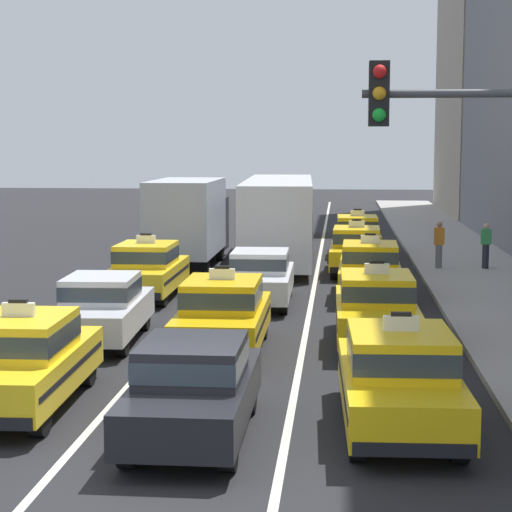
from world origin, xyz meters
The scene contains 20 objects.
ground_plane centered at (0.00, 0.00, 0.00)m, with size 160.00×160.00×0.00m, color #232326.
lane_stripe_left_center centered at (-1.60, 20.00, 0.00)m, with size 0.14×80.00×0.01m, color silver.
lane_stripe_center_right centered at (1.60, 20.00, 0.00)m, with size 0.14×80.00×0.01m, color silver.
sidewalk_curb centered at (7.20, 15.00, 0.07)m, with size 4.00×90.00×0.15m, color #9E9993.
taxi_left_nearest centered at (-3.08, 2.92, 0.88)m, with size 1.94×4.61×1.96m.
sedan_left_second centered at (-3.08, 8.33, 0.85)m, with size 1.95×4.37×1.58m.
taxi_left_third centered at (-3.33, 14.53, 0.88)m, with size 1.84×4.57×1.96m.
box_truck_left_fourth centered at (-3.25, 21.90, 1.78)m, with size 2.31×6.97×3.27m.
sedan_center_nearest centered at (0.15, 1.58, 0.85)m, with size 1.77×4.30×1.58m.
taxi_center_second centered at (-0.14, 7.51, 0.88)m, with size 1.84×4.57×1.96m.
sedan_center_third centered at (0.16, 13.62, 0.85)m, with size 1.82×4.32×1.58m.
bus_center_fourth centered at (0.06, 23.08, 1.82)m, with size 2.92×11.29×3.22m.
taxi_center_fifth centered at (0.14, 32.67, 0.88)m, with size 1.89×4.59×1.96m.
taxi_right_nearest centered at (3.39, 2.30, 0.88)m, with size 1.96×4.62×1.96m.
taxi_right_second centered at (3.25, 8.68, 0.88)m, with size 1.87×4.58×1.96m.
taxi_right_third centered at (3.31, 15.13, 0.88)m, with size 1.91×4.60×1.96m.
taxi_right_fourth centered at (3.00, 20.24, 0.88)m, with size 1.92×4.60×1.96m.
taxi_right_fifth centered at (3.11, 25.35, 0.88)m, with size 1.86×4.58×1.96m.
pedestrian_mid_block centered at (5.96, 20.96, 1.00)m, with size 0.36×0.24×1.67m.
pedestrian_by_storefront centered at (7.62, 20.99, 0.97)m, with size 0.36×0.24×1.63m.
Camera 1 is at (2.41, -12.28, 4.63)m, focal length 64.50 mm.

